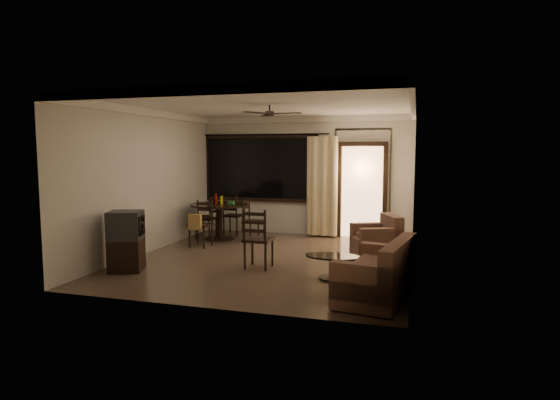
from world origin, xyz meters
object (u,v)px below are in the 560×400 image
(dining_chair_east, at_px, (254,229))
(armchair, at_px, (378,241))
(dining_chair_south, at_px, (201,232))
(sofa, at_px, (380,276))
(dining_table, at_px, (219,211))
(dining_chair_west, at_px, (207,226))
(tv_cabinet, at_px, (126,241))
(dining_chair_north, at_px, (233,223))
(side_chair, at_px, (258,250))
(coffee_table, at_px, (332,263))

(dining_chair_east, height_order, armchair, dining_chair_east)
(dining_chair_south, height_order, sofa, dining_chair_south)
(dining_table, relative_size, dining_chair_west, 1.36)
(dining_chair_west, relative_size, armchair, 0.92)
(sofa, distance_m, armchair, 2.46)
(dining_table, bearing_deg, tv_cabinet, -96.68)
(dining_table, height_order, sofa, dining_table)
(dining_chair_north, bearing_deg, dining_chair_south, 89.79)
(dining_chair_south, relative_size, tv_cabinet, 0.95)
(dining_chair_south, bearing_deg, side_chair, -34.44)
(dining_chair_north, bearing_deg, armchair, 159.18)
(dining_chair_west, xyz_separation_m, dining_chair_east, (1.18, -0.10, 0.00))
(dining_chair_south, distance_m, dining_chair_north, 1.55)
(armchair, xyz_separation_m, side_chair, (-1.90, -1.30, -0.02))
(dining_table, xyz_separation_m, dining_chair_west, (-0.34, 0.05, -0.35))
(dining_chair_south, relative_size, armchair, 0.92)
(dining_table, height_order, dining_chair_east, dining_table)
(dining_chair_south, xyz_separation_m, armchair, (3.64, -0.05, 0.02))
(tv_cabinet, distance_m, armchair, 4.48)
(sofa, bearing_deg, dining_table, 148.48)
(dining_chair_west, relative_size, side_chair, 0.92)
(dining_table, height_order, side_chair, side_chair)
(side_chair, bearing_deg, armchair, -144.89)
(dining_table, bearing_deg, sofa, -41.51)
(dining_chair_north, relative_size, tv_cabinet, 0.95)
(dining_table, height_order, tv_cabinet, dining_table)
(dining_chair_west, height_order, armchair, dining_chair_west)
(dining_chair_east, distance_m, dining_chair_south, 1.20)
(tv_cabinet, distance_m, sofa, 4.17)
(coffee_table, distance_m, side_chair, 1.37)
(dining_table, distance_m, side_chair, 2.80)
(dining_table, height_order, dining_chair_south, dining_table)
(dining_chair_west, bearing_deg, dining_chair_north, 152.26)
(dining_chair_east, distance_m, tv_cabinet, 3.20)
(dining_chair_north, bearing_deg, dining_chair_east, 140.07)
(dining_table, bearing_deg, dining_chair_south, -93.63)
(dining_table, relative_size, dining_chair_east, 1.36)
(dining_chair_west, bearing_deg, armchair, 79.80)
(sofa, bearing_deg, side_chair, 161.48)
(dining_chair_north, bearing_deg, sofa, 136.32)
(armchair, distance_m, coffee_table, 1.74)
(dining_table, bearing_deg, armchair, -14.23)
(side_chair, bearing_deg, sofa, 152.16)
(dining_chair_south, height_order, dining_chair_north, same)
(dining_chair_east, xyz_separation_m, side_chair, (0.85, -2.16, 0.02))
(dining_chair_north, height_order, side_chair, side_chair)
(dining_chair_south, xyz_separation_m, sofa, (3.86, -2.51, 0.01))
(armchair, relative_size, coffee_table, 1.21)
(armchair, distance_m, side_chair, 2.31)
(dining_chair_west, bearing_deg, side_chair, 45.38)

